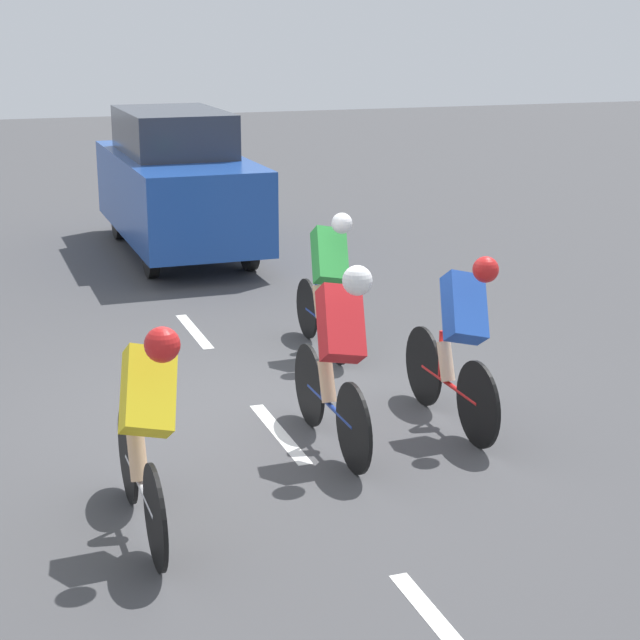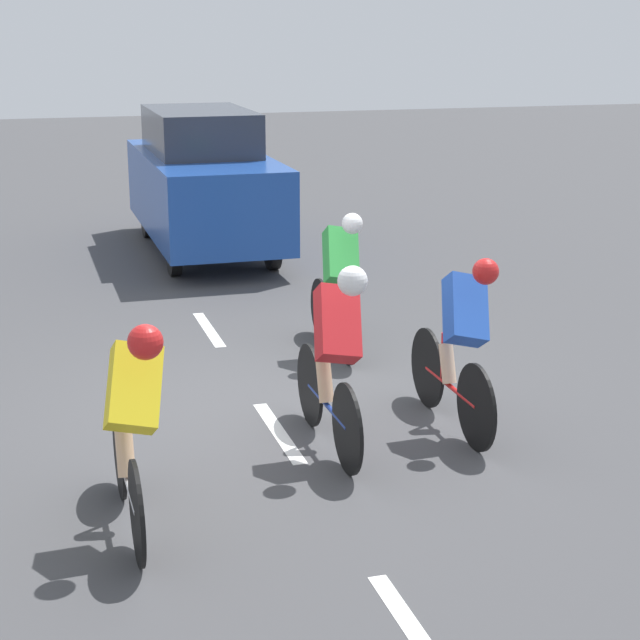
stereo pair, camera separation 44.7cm
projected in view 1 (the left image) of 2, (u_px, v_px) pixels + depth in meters
The scene contains 9 objects.
ground_plane at pixel (258, 407), 9.52m from camera, with size 60.00×60.00×0.00m, color #424244.
lane_stripe_near at pixel (447, 633), 6.02m from camera, with size 0.12×1.40×0.01m, color white.
lane_stripe_mid at pixel (279, 433), 8.92m from camera, with size 0.12×1.40×0.01m, color white.
lane_stripe_far at pixel (194, 331), 11.83m from camera, with size 0.12×1.40×0.01m, color white.
cyclist_red at pixel (338, 352), 8.36m from camera, with size 0.41×1.75×1.56m.
cyclist_blue at pixel (459, 338), 8.87m from camera, with size 0.44×1.76×1.52m.
cyclist_yellow at pixel (146, 424), 6.94m from camera, with size 0.44×1.72×1.52m.
cyclist_green at pixel (328, 278), 10.89m from camera, with size 0.41×1.61×1.50m.
support_car at pixel (177, 182), 15.52m from camera, with size 1.70×4.43×2.07m.
Camera 1 is at (2.43, 8.63, 3.34)m, focal length 60.00 mm.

